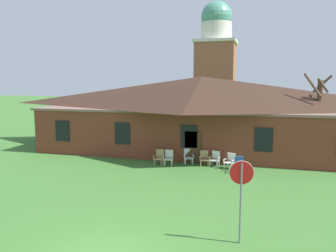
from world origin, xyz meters
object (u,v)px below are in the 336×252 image
Objects in this scene: lawn_chair_left_end at (188,156)px; lawn_chair_under_eave at (239,164)px; lawn_chair_by_porch at (159,157)px; lawn_chair_right_end at (215,158)px; lawn_chair_far_side at (230,161)px; stop_sign at (241,185)px; lawn_chair_middle at (204,158)px; lawn_chair_near_door at (169,157)px.

lawn_chair_left_end is 1.00× the size of lawn_chair_under_eave.
lawn_chair_right_end is (3.56, 0.51, 0.00)m from lawn_chair_by_porch.
lawn_chair_far_side is (4.53, 0.10, 0.00)m from lawn_chair_by_porch.
lawn_chair_right_end is at bearing 8.11° from lawn_chair_by_porch.
lawn_chair_right_end is (1.80, -0.21, 0.00)m from lawn_chair_left_end.
lawn_chair_by_porch is at bearing 172.03° from lawn_chair_under_eave.
lawn_chair_right_end is at bearing 101.96° from stop_sign.
stop_sign reaches higher than lawn_chair_right_end.
lawn_chair_middle and lawn_chair_far_side have the same top height.
lawn_chair_left_end is at bearing 22.07° from lawn_chair_by_porch.
lawn_chair_far_side is (-1.17, 9.73, -1.50)m from stop_sign.
lawn_chair_middle and lawn_chair_right_end have the same top height.
lawn_chair_left_end is (-3.95, 10.34, -1.50)m from stop_sign.
lawn_chair_near_door is at bearing -171.22° from lawn_chair_right_end.
lawn_chair_under_eave is at bearing -9.71° from lawn_chair_near_door.
lawn_chair_by_porch is 1.90m from lawn_chair_left_end.
lawn_chair_under_eave is at bearing -23.01° from lawn_chair_left_end.
lawn_chair_near_door is 3.91m from lawn_chair_far_side.
stop_sign is 2.93× the size of lawn_chair_left_end.
lawn_chair_by_porch is at bearing -175.11° from lawn_chair_near_door.
stop_sign is at bearing -74.28° from lawn_chair_middle.
lawn_chair_middle is at bearing 166.90° from lawn_chair_far_side.
lawn_chair_right_end is at bearing 157.27° from lawn_chair_far_side.
lawn_chair_near_door is 1.00× the size of lawn_chair_under_eave.
lawn_chair_near_door is at bearing -179.34° from lawn_chair_far_side.
lawn_chair_right_end is (0.70, 0.02, 0.00)m from lawn_chair_middle.
lawn_chair_near_door and lawn_chair_under_eave have the same top height.
lawn_chair_left_end is 1.00× the size of lawn_chair_right_end.
lawn_chair_by_porch is 1.00× the size of lawn_chair_under_eave.
lawn_chair_left_end is 3.65m from lawn_chair_under_eave.
lawn_chair_near_door is 1.00× the size of lawn_chair_middle.
lawn_chair_under_eave is at bearing -38.03° from lawn_chair_right_end.
lawn_chair_by_porch is 1.00× the size of lawn_chair_middle.
lawn_chair_near_door and lawn_chair_left_end have the same top height.
lawn_chair_near_door and lawn_chair_far_side have the same top height.
lawn_chair_far_side is at bearing -13.10° from lawn_chair_middle.
lawn_chair_by_porch is at bearing -171.89° from lawn_chair_right_end.
lawn_chair_near_door is at bearing 4.89° from lawn_chair_by_porch.
stop_sign is at bearing -62.31° from lawn_chair_near_door.
lawn_chair_right_end is 1.98m from lawn_chair_under_eave.
lawn_chair_by_porch is 1.00× the size of lawn_chair_left_end.
lawn_chair_far_side is 1.00m from lawn_chair_under_eave.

